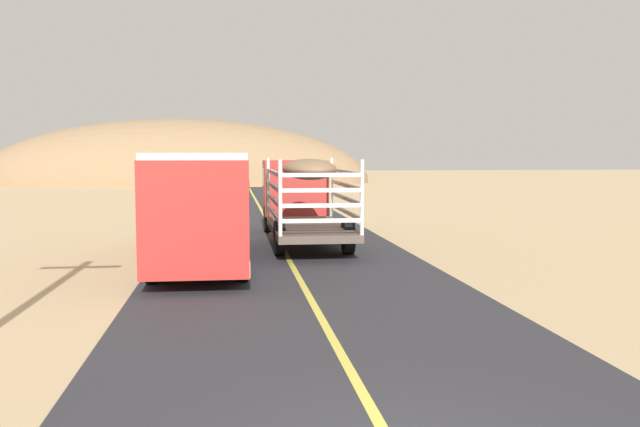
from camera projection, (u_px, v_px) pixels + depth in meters
livestock_truck at (300, 191)px, 26.91m from camera, size 2.53×9.70×3.02m
bus at (202, 204)px, 20.88m from camera, size 2.54×10.00×3.21m
distant_hill at (177, 183)px, 75.03m from camera, size 40.83×16.56×13.45m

